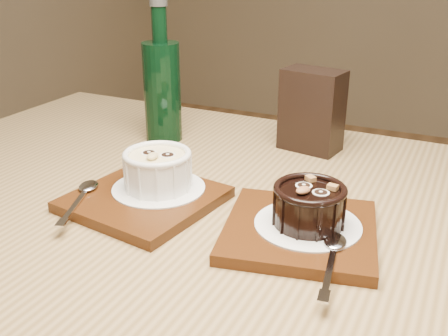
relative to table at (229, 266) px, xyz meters
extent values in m
cube|color=olive|center=(0.00, 0.00, 0.07)|extent=(1.22, 0.82, 0.04)
cylinder|color=olive|center=(-0.54, 0.36, -0.30)|extent=(0.06, 0.06, 0.71)
cube|color=#4A240C|center=(-0.11, -0.03, 0.10)|extent=(0.21, 0.21, 0.01)
cylinder|color=white|center=(-0.10, -0.01, 0.11)|extent=(0.13, 0.13, 0.00)
cylinder|color=white|center=(-0.10, -0.01, 0.13)|extent=(0.09, 0.09, 0.05)
cylinder|color=beige|center=(-0.10, -0.01, 0.15)|extent=(0.08, 0.08, 0.00)
torus|color=white|center=(-0.10, -0.01, 0.16)|extent=(0.09, 0.09, 0.01)
cylinder|color=black|center=(-0.12, -0.01, 0.16)|extent=(0.02, 0.02, 0.00)
cylinder|color=black|center=(-0.09, 0.00, 0.16)|extent=(0.02, 0.02, 0.00)
ellipsoid|color=tan|center=(-0.10, -0.02, 0.16)|extent=(0.02, 0.02, 0.01)
cube|color=#4A240C|center=(0.11, -0.03, 0.10)|extent=(0.21, 0.21, 0.01)
cylinder|color=white|center=(0.12, -0.02, 0.11)|extent=(0.13, 0.13, 0.00)
cylinder|color=black|center=(0.12, -0.02, 0.13)|extent=(0.08, 0.08, 0.04)
cylinder|color=black|center=(0.12, -0.02, 0.15)|extent=(0.07, 0.07, 0.00)
torus|color=black|center=(0.12, -0.02, 0.15)|extent=(0.09, 0.09, 0.01)
cylinder|color=black|center=(0.11, -0.01, 0.15)|extent=(0.02, 0.02, 0.00)
cylinder|color=black|center=(0.13, -0.02, 0.15)|extent=(0.02, 0.02, 0.00)
ellipsoid|color=brown|center=(0.11, -0.03, 0.16)|extent=(0.02, 0.02, 0.01)
cube|color=brown|center=(0.11, 0.00, 0.16)|extent=(0.02, 0.01, 0.01)
cube|color=brown|center=(0.14, -0.01, 0.16)|extent=(0.01, 0.01, 0.01)
cube|color=black|center=(0.03, 0.27, 0.16)|extent=(0.11, 0.08, 0.14)
cylinder|color=black|center=(-0.23, 0.21, 0.18)|extent=(0.07, 0.07, 0.18)
cylinder|color=black|center=(-0.23, 0.21, 0.30)|extent=(0.03, 0.03, 0.06)
cylinder|color=#333333|center=(-0.23, 0.21, 0.33)|extent=(0.03, 0.03, 0.01)
camera|label=1|loc=(0.26, -0.57, 0.42)|focal=42.00mm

